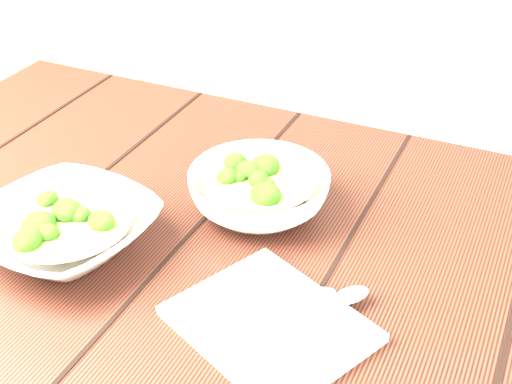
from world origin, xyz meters
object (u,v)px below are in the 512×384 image
(trivet, at_px, (266,203))
(napkin, at_px, (270,324))
(table, at_px, (207,304))
(soup_bowl_back, at_px, (259,191))
(soup_bowl_front, at_px, (64,229))

(trivet, relative_size, napkin, 0.55)
(table, distance_m, napkin, 0.23)
(trivet, bearing_deg, soup_bowl_back, -162.10)
(table, relative_size, soup_bowl_front, 4.70)
(soup_bowl_back, relative_size, trivet, 1.73)
(soup_bowl_front, bearing_deg, napkin, -5.17)
(table, height_order, soup_bowl_front, soup_bowl_front)
(soup_bowl_back, xyz_separation_m, trivet, (0.01, 0.00, -0.02))
(soup_bowl_front, xyz_separation_m, trivet, (0.20, 0.19, -0.02))
(napkin, bearing_deg, soup_bowl_front, -160.68)
(soup_bowl_front, xyz_separation_m, napkin, (0.30, -0.03, -0.02))
(trivet, bearing_deg, soup_bowl_front, -137.75)
(table, height_order, trivet, trivet)
(soup_bowl_back, relative_size, napkin, 0.96)
(table, bearing_deg, trivet, 60.59)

